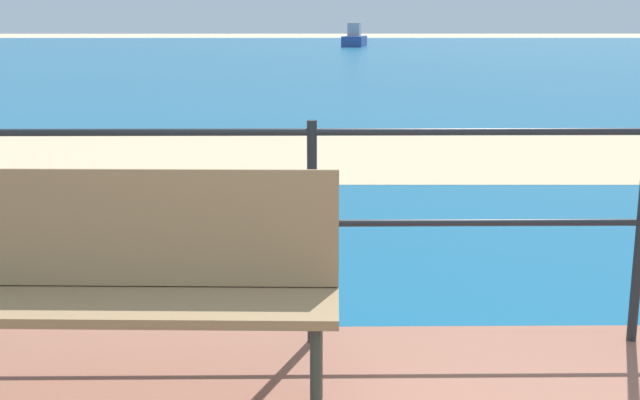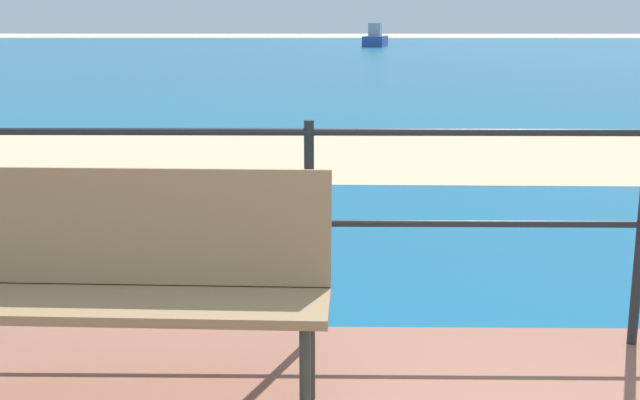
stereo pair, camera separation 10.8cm
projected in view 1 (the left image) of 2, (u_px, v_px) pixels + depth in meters
The scene contains 5 objects.
sea_water at pixel (310, 54), 40.39m from camera, with size 90.00×90.00×0.01m, color #145B84.
beach_strip at pixel (311, 153), 9.35m from camera, with size 54.00×3.77×0.01m, color tan.
park_bench at pixel (132, 271), 2.95m from camera, with size 1.54×0.47×0.90m.
railing_fence at pixel (312, 204), 3.54m from camera, with size 5.94×0.04×1.02m.
boat_near at pixel (355, 39), 52.96m from camera, with size 1.97×5.21×1.51m.
Camera 1 is at (-0.01, -1.04, 1.49)m, focal length 44.96 mm.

